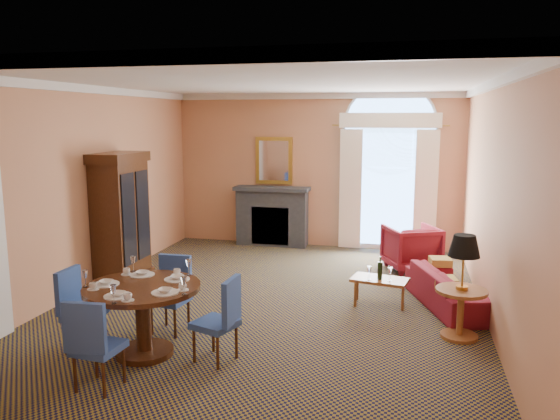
% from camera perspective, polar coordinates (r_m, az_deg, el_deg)
% --- Properties ---
extents(ground, '(7.50, 7.50, 0.00)m').
position_cam_1_polar(ground, '(8.24, -0.82, -9.52)').
color(ground, '#101134').
rests_on(ground, ground).
extents(room_envelope, '(6.04, 7.52, 3.45)m').
position_cam_1_polar(room_envelope, '(8.44, 0.10, 8.31)').
color(room_envelope, tan).
rests_on(room_envelope, ground).
extents(armoire, '(0.61, 1.09, 2.14)m').
position_cam_1_polar(armoire, '(9.43, -16.30, -0.97)').
color(armoire, '#31190B').
rests_on(armoire, ground).
extents(dining_table, '(1.32, 1.32, 1.03)m').
position_cam_1_polar(dining_table, '(6.49, -14.15, -9.45)').
color(dining_table, '#31190B').
rests_on(dining_table, ground).
extents(dining_chair_north, '(0.48, 0.48, 0.96)m').
position_cam_1_polar(dining_chair_north, '(7.19, -11.16, -8.01)').
color(dining_chair_north, '#24448F').
rests_on(dining_chair_north, ground).
extents(dining_chair_south, '(0.46, 0.48, 0.96)m').
position_cam_1_polar(dining_chair_south, '(5.81, -19.05, -12.71)').
color(dining_chair_south, '#24448F').
rests_on(dining_chair_south, ground).
extents(dining_chair_east, '(0.55, 0.55, 0.96)m').
position_cam_1_polar(dining_chair_east, '(6.19, -5.98, -10.79)').
color(dining_chair_east, '#24448F').
rests_on(dining_chair_east, ground).
extents(dining_chair_west, '(0.48, 0.48, 0.96)m').
position_cam_1_polar(dining_chair_west, '(6.92, -20.45, -9.16)').
color(dining_chair_west, '#24448F').
rests_on(dining_chair_west, ground).
extents(sofa, '(1.28, 1.96, 0.53)m').
position_cam_1_polar(sofa, '(8.31, 17.32, -7.86)').
color(sofa, maroon).
rests_on(sofa, ground).
extents(armchair, '(1.15, 1.16, 0.80)m').
position_cam_1_polar(armchair, '(10.09, 13.55, -3.84)').
color(armchair, maroon).
rests_on(armchair, ground).
extents(coffee_table, '(0.86, 0.58, 0.74)m').
position_cam_1_polar(coffee_table, '(8.10, 10.38, -7.17)').
color(coffee_table, '#9A5B2E').
rests_on(coffee_table, ground).
extents(side_table, '(0.62, 0.62, 1.28)m').
position_cam_1_polar(side_table, '(7.07, 18.54, -6.34)').
color(side_table, '#9A5B2E').
rests_on(side_table, ground).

